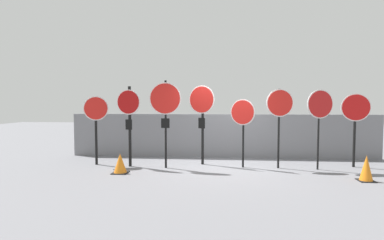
{
  "coord_description": "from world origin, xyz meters",
  "views": [
    {
      "loc": [
        -0.17,
        -8.88,
        1.89
      ],
      "look_at": [
        -0.92,
        0.0,
        1.4
      ],
      "focal_mm": 28.0,
      "sensor_mm": 36.0,
      "label": 1
    }
  ],
  "objects_px": {
    "traffic_cone_0": "(366,168)",
    "stop_sign_7": "(356,115)",
    "stop_sign_2": "(165,105)",
    "stop_sign_0": "(96,116)",
    "stop_sign_4": "(243,117)",
    "stop_sign_1": "(129,113)",
    "stop_sign_5": "(280,109)",
    "stop_sign_3": "(202,109)",
    "stop_sign_6": "(320,109)",
    "traffic_cone_1": "(120,163)"
  },
  "relations": [
    {
      "from": "stop_sign_3",
      "to": "stop_sign_5",
      "type": "distance_m",
      "value": 2.29
    },
    {
      "from": "stop_sign_6",
      "to": "traffic_cone_0",
      "type": "distance_m",
      "value": 1.99
    },
    {
      "from": "stop_sign_0",
      "to": "stop_sign_4",
      "type": "bearing_deg",
      "value": -28.22
    },
    {
      "from": "traffic_cone_1",
      "to": "stop_sign_1",
      "type": "bearing_deg",
      "value": 89.32
    },
    {
      "from": "stop_sign_0",
      "to": "traffic_cone_0",
      "type": "xyz_separation_m",
      "value": [
        7.33,
        -1.33,
        -1.19
      ]
    },
    {
      "from": "stop_sign_2",
      "to": "stop_sign_1",
      "type": "bearing_deg",
      "value": 173.7
    },
    {
      "from": "stop_sign_6",
      "to": "stop_sign_2",
      "type": "bearing_deg",
      "value": 164.04
    },
    {
      "from": "stop_sign_2",
      "to": "stop_sign_6",
      "type": "bearing_deg",
      "value": 2.11
    },
    {
      "from": "stop_sign_0",
      "to": "stop_sign_1",
      "type": "xyz_separation_m",
      "value": [
        1.09,
        -0.18,
        0.1
      ]
    },
    {
      "from": "stop_sign_3",
      "to": "traffic_cone_0",
      "type": "distance_m",
      "value": 4.63
    },
    {
      "from": "stop_sign_5",
      "to": "stop_sign_3",
      "type": "bearing_deg",
      "value": 160.59
    },
    {
      "from": "stop_sign_6",
      "to": "traffic_cone_0",
      "type": "bearing_deg",
      "value": -75.82
    },
    {
      "from": "stop_sign_3",
      "to": "stop_sign_6",
      "type": "bearing_deg",
      "value": 16.81
    },
    {
      "from": "stop_sign_6",
      "to": "stop_sign_5",
      "type": "bearing_deg",
      "value": 157.03
    },
    {
      "from": "stop_sign_6",
      "to": "traffic_cone_1",
      "type": "relative_size",
      "value": 4.2
    },
    {
      "from": "stop_sign_6",
      "to": "traffic_cone_1",
      "type": "distance_m",
      "value": 5.77
    },
    {
      "from": "stop_sign_7",
      "to": "traffic_cone_0",
      "type": "bearing_deg",
      "value": -95.89
    },
    {
      "from": "traffic_cone_0",
      "to": "traffic_cone_1",
      "type": "distance_m",
      "value": 6.26
    },
    {
      "from": "stop_sign_3",
      "to": "stop_sign_6",
      "type": "height_order",
      "value": "stop_sign_3"
    },
    {
      "from": "stop_sign_2",
      "to": "traffic_cone_1",
      "type": "xyz_separation_m",
      "value": [
        -1.12,
        -0.71,
        -1.59
      ]
    },
    {
      "from": "stop_sign_3",
      "to": "stop_sign_4",
      "type": "bearing_deg",
      "value": 8.53
    },
    {
      "from": "stop_sign_6",
      "to": "stop_sign_1",
      "type": "bearing_deg",
      "value": 162.34
    },
    {
      "from": "stop_sign_0",
      "to": "traffic_cone_0",
      "type": "distance_m",
      "value": 7.54
    },
    {
      "from": "stop_sign_5",
      "to": "traffic_cone_1",
      "type": "relative_size",
      "value": 4.26
    },
    {
      "from": "stop_sign_0",
      "to": "stop_sign_5",
      "type": "distance_m",
      "value": 5.5
    },
    {
      "from": "stop_sign_4",
      "to": "traffic_cone_0",
      "type": "distance_m",
      "value": 3.38
    },
    {
      "from": "traffic_cone_0",
      "to": "stop_sign_7",
      "type": "bearing_deg",
      "value": 75.23
    },
    {
      "from": "stop_sign_4",
      "to": "stop_sign_6",
      "type": "distance_m",
      "value": 2.16
    },
    {
      "from": "stop_sign_2",
      "to": "stop_sign_7",
      "type": "height_order",
      "value": "stop_sign_2"
    },
    {
      "from": "stop_sign_1",
      "to": "stop_sign_2",
      "type": "relative_size",
      "value": 0.94
    },
    {
      "from": "stop_sign_7",
      "to": "stop_sign_2",
      "type": "bearing_deg",
      "value": -165.04
    },
    {
      "from": "traffic_cone_0",
      "to": "traffic_cone_1",
      "type": "height_order",
      "value": "traffic_cone_0"
    },
    {
      "from": "stop_sign_1",
      "to": "stop_sign_6",
      "type": "bearing_deg",
      "value": 9.45
    },
    {
      "from": "stop_sign_5",
      "to": "stop_sign_7",
      "type": "height_order",
      "value": "stop_sign_5"
    },
    {
      "from": "stop_sign_7",
      "to": "stop_sign_5",
      "type": "bearing_deg",
      "value": -162.38
    },
    {
      "from": "stop_sign_0",
      "to": "traffic_cone_0",
      "type": "bearing_deg",
      "value": -37.97
    },
    {
      "from": "stop_sign_7",
      "to": "stop_sign_1",
      "type": "bearing_deg",
      "value": -167.14
    },
    {
      "from": "stop_sign_3",
      "to": "traffic_cone_0",
      "type": "height_order",
      "value": "stop_sign_3"
    },
    {
      "from": "stop_sign_4",
      "to": "stop_sign_6",
      "type": "xyz_separation_m",
      "value": [
        2.15,
        -0.11,
        0.24
      ]
    },
    {
      "from": "stop_sign_1",
      "to": "stop_sign_6",
      "type": "height_order",
      "value": "stop_sign_1"
    },
    {
      "from": "stop_sign_1",
      "to": "traffic_cone_0",
      "type": "bearing_deg",
      "value": -1.25
    },
    {
      "from": "stop_sign_1",
      "to": "traffic_cone_1",
      "type": "bearing_deg",
      "value": -81.43
    },
    {
      "from": "stop_sign_2",
      "to": "traffic_cone_0",
      "type": "distance_m",
      "value": 5.45
    },
    {
      "from": "stop_sign_7",
      "to": "traffic_cone_0",
      "type": "relative_size",
      "value": 3.44
    },
    {
      "from": "stop_sign_4",
      "to": "stop_sign_5",
      "type": "distance_m",
      "value": 1.08
    },
    {
      "from": "stop_sign_6",
      "to": "traffic_cone_0",
      "type": "relative_size",
      "value": 3.6
    },
    {
      "from": "stop_sign_2",
      "to": "stop_sign_7",
      "type": "bearing_deg",
      "value": 6.28
    },
    {
      "from": "stop_sign_4",
      "to": "stop_sign_7",
      "type": "height_order",
      "value": "stop_sign_7"
    },
    {
      "from": "stop_sign_2",
      "to": "stop_sign_7",
      "type": "xyz_separation_m",
      "value": [
        5.55,
        0.59,
        -0.29
      ]
    },
    {
      "from": "stop_sign_1",
      "to": "stop_sign_5",
      "type": "relative_size",
      "value": 1.04
    }
  ]
}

